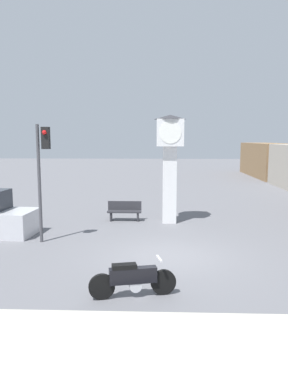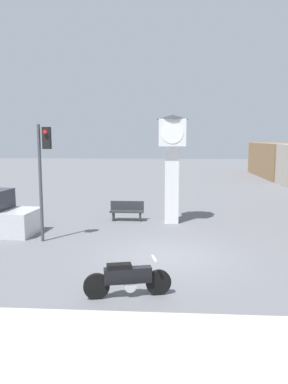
% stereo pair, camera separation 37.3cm
% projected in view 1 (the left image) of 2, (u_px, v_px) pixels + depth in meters
% --- Properties ---
extents(ground_plane, '(120.00, 120.00, 0.00)m').
position_uv_depth(ground_plane, '(167.00, 256.00, 12.47)').
color(ground_plane, slate).
extents(motorcycle, '(2.15, 0.69, 0.96)m').
position_uv_depth(motorcycle, '(133.00, 279.00, 9.20)').
color(motorcycle, black).
rests_on(motorcycle, ground_plane).
extents(clock_tower, '(1.44, 1.44, 4.94)m').
position_uv_depth(clock_tower, '(170.00, 152.00, 17.04)').
color(clock_tower, white).
rests_on(clock_tower, ground_plane).
extents(traffic_light, '(0.50, 0.35, 4.40)m').
position_uv_depth(traffic_light, '(42.00, 162.00, 13.74)').
color(traffic_light, '#47474C').
rests_on(traffic_light, ground_plane).
extents(bench, '(1.60, 0.44, 0.92)m').
position_uv_depth(bench, '(125.00, 210.00, 17.78)').
color(bench, '#2D2D33').
rests_on(bench, ground_plane).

